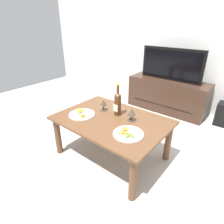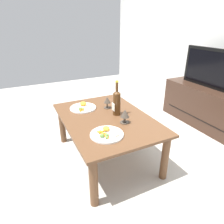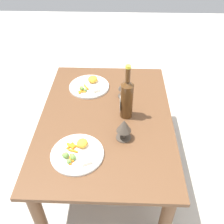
{
  "view_description": "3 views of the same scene",
  "coord_description": "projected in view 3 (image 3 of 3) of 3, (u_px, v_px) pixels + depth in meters",
  "views": [
    {
      "loc": [
        1.12,
        -1.36,
        1.42
      ],
      "look_at": [
        -0.03,
        0.04,
        0.54
      ],
      "focal_mm": 30.02,
      "sensor_mm": 36.0,
      "label": 1
    },
    {
      "loc": [
        1.62,
        -0.73,
        1.35
      ],
      "look_at": [
        0.03,
        0.05,
        0.54
      ],
      "focal_mm": 31.79,
      "sensor_mm": 36.0,
      "label": 2
    },
    {
      "loc": [
        1.2,
        0.08,
        1.55
      ],
      "look_at": [
        0.03,
        0.04,
        0.54
      ],
      "focal_mm": 41.16,
      "sensor_mm": 36.0,
      "label": 3
    }
  ],
  "objects": [
    {
      "name": "wine_bottle",
      "position": [
        127.0,
        98.0,
        1.52
      ],
      "size": [
        0.08,
        0.08,
        0.36
      ],
      "color": "#4C2D14",
      "rests_on": "dining_table"
    },
    {
      "name": "goblet_right",
      "position": [
        124.0,
        127.0,
        1.41
      ],
      "size": [
        0.09,
        0.09,
        0.14
      ],
      "color": "#473D33",
      "rests_on": "dining_table"
    },
    {
      "name": "dinner_plate_right",
      "position": [
        77.0,
        153.0,
        1.37
      ],
      "size": [
        0.29,
        0.29,
        0.05
      ],
      "color": "white",
      "rests_on": "dining_table"
    },
    {
      "name": "dinner_plate_left",
      "position": [
        90.0,
        86.0,
        1.84
      ],
      "size": [
        0.29,
        0.29,
        0.05
      ],
      "color": "white",
      "rests_on": "dining_table"
    },
    {
      "name": "ground_plane",
      "position": [
        107.0,
        164.0,
        1.92
      ],
      "size": [
        6.4,
        6.4,
        0.0
      ],
      "primitive_type": "plane",
      "color": "#B7B2A8"
    },
    {
      "name": "goblet_left",
      "position": [
        124.0,
        86.0,
        1.71
      ],
      "size": [
        0.08,
        0.08,
        0.13
      ],
      "color": "#473D33",
      "rests_on": "dining_table"
    },
    {
      "name": "dining_table",
      "position": [
        106.0,
        126.0,
        1.66
      ],
      "size": [
        1.17,
        0.82,
        0.48
      ],
      "color": "brown",
      "rests_on": "ground_plane"
    }
  ]
}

